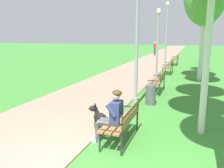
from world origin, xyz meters
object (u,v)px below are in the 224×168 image
object	(u,v)px
lamp_post_far	(166,35)
litter_bin	(151,95)
person_seated_on_near_bench	(112,114)
dog_black	(103,120)
park_bench_furthest	(175,59)
park_bench_mid	(158,81)
pedestrian_distant	(155,49)
park_bench_far	(169,66)
park_bench_near	(123,120)
lamp_post_mid	(157,44)
lamp_post_near	(137,37)
birch_tree_sixth	(206,10)

from	to	relation	value
lamp_post_far	litter_bin	world-z (taller)	lamp_post_far
person_seated_on_near_bench	dog_black	xyz separation A→B (m)	(-0.49, 0.66, -0.42)
park_bench_furthest	person_seated_on_near_bench	world-z (taller)	person_seated_on_near_bench
park_bench_mid	park_bench_furthest	xyz separation A→B (m)	(-0.10, 10.24, 0.00)
park_bench_mid	lamp_post_far	bearing A→B (deg)	94.61
person_seated_on_near_bench	pedestrian_distant	xyz separation A→B (m)	(-3.00, 24.17, 0.16)
person_seated_on_near_bench	park_bench_mid	bearing A→B (deg)	87.37
park_bench_far	pedestrian_distant	world-z (taller)	pedestrian_distant
park_bench_far	lamp_post_far	size ratio (longest dim) A/B	0.32
dog_black	lamp_post_far	world-z (taller)	lamp_post_far
park_bench_near	dog_black	xyz separation A→B (m)	(-0.70, 0.49, -0.25)
litter_bin	pedestrian_distant	size ratio (longest dim) A/B	0.42
park_bench_near	pedestrian_distant	size ratio (longest dim) A/B	0.91
lamp_post_mid	litter_bin	world-z (taller)	lamp_post_mid
park_bench_mid	lamp_post_mid	xyz separation A→B (m)	(-0.51, 2.89, 1.46)
lamp_post_near	lamp_post_mid	xyz separation A→B (m)	(-0.09, 5.16, -0.41)
dog_black	lamp_post_far	distance (m)	12.27
park_bench_mid	park_bench_far	size ratio (longest dim) A/B	1.00
park_bench_mid	park_bench_furthest	distance (m)	10.24
park_bench_furthest	person_seated_on_near_bench	bearing A→B (deg)	-90.52
birch_tree_sixth	park_bench_furthest	bearing A→B (deg)	116.33
park_bench_far	litter_bin	bearing A→B (deg)	-88.95
park_bench_mid	park_bench_far	xyz separation A→B (m)	(-0.09, 5.34, 0.00)
park_bench_far	dog_black	distance (m)	9.98
person_seated_on_near_bench	dog_black	distance (m)	0.92
pedestrian_distant	person_seated_on_near_bench	bearing A→B (deg)	-82.94
pedestrian_distant	lamp_post_mid	bearing A→B (deg)	-80.34
lamp_post_mid	pedestrian_distant	distance (m)	16.27
dog_black	lamp_post_mid	size ratio (longest dim) A/B	0.22
person_seated_on_near_bench	litter_bin	size ratio (longest dim) A/B	1.79
park_bench_furthest	litter_bin	distance (m)	12.17
park_bench_near	park_bench_furthest	world-z (taller)	same
park_bench_mid	park_bench_far	bearing A→B (deg)	91.01
park_bench_far	lamp_post_mid	bearing A→B (deg)	-99.73
park_bench_far	dog_black	bearing A→B (deg)	-93.66
lamp_post_mid	lamp_post_far	distance (m)	4.59
pedestrian_distant	park_bench_far	bearing A→B (deg)	-76.95
park_bench_furthest	birch_tree_sixth	size ratio (longest dim) A/B	0.29
park_bench_furthest	lamp_post_mid	distance (m)	7.51
park_bench_mid	park_bench_furthest	world-z (taller)	same
park_bench_furthest	lamp_post_near	world-z (taller)	lamp_post_near
birch_tree_sixth	pedestrian_distant	bearing A→B (deg)	112.03
park_bench_far	park_bench_furthest	size ratio (longest dim) A/B	1.00
park_bench_near	park_bench_far	size ratio (longest dim) A/B	1.00
lamp_post_mid	birch_tree_sixth	size ratio (longest dim) A/B	0.74
park_bench_far	lamp_post_near	bearing A→B (deg)	-92.46
park_bench_mid	lamp_post_near	size ratio (longest dim) A/B	0.33
dog_black	birch_tree_sixth	world-z (taller)	birch_tree_sixth
park_bench_furthest	dog_black	bearing A→B (deg)	-92.43
park_bench_furthest	park_bench_far	bearing A→B (deg)	-89.92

